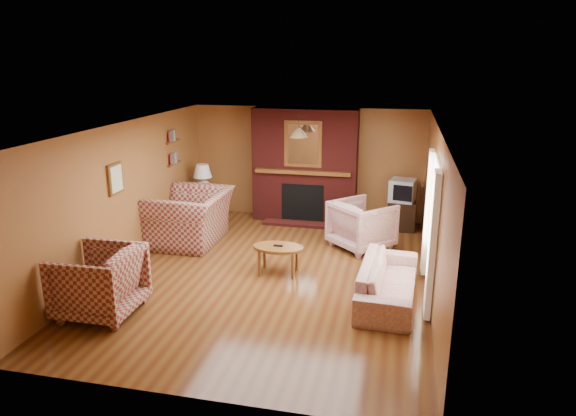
% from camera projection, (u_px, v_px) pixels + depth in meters
% --- Properties ---
extents(floor, '(6.50, 6.50, 0.00)m').
position_uv_depth(floor, '(270.00, 274.00, 8.40)').
color(floor, '#4E2610').
rests_on(floor, ground).
extents(ceiling, '(6.50, 6.50, 0.00)m').
position_uv_depth(ceiling, '(269.00, 127.00, 7.72)').
color(ceiling, silver).
rests_on(ceiling, wall_back).
extents(wall_back, '(6.50, 0.00, 6.50)m').
position_uv_depth(wall_back, '(307.00, 163.00, 11.10)').
color(wall_back, brown).
rests_on(wall_back, floor).
extents(wall_front, '(6.50, 0.00, 6.50)m').
position_uv_depth(wall_front, '(187.00, 294.00, 5.02)').
color(wall_front, brown).
rests_on(wall_front, floor).
extents(wall_left, '(0.00, 6.50, 6.50)m').
position_uv_depth(wall_left, '(125.00, 195.00, 8.58)').
color(wall_left, brown).
rests_on(wall_left, floor).
extents(wall_right, '(0.00, 6.50, 6.50)m').
position_uv_depth(wall_right, '(434.00, 214.00, 7.54)').
color(wall_right, brown).
rests_on(wall_right, floor).
extents(fireplace, '(2.20, 0.82, 2.40)m').
position_uv_depth(fireplace, '(305.00, 167.00, 10.86)').
color(fireplace, '#4F1411').
rests_on(fireplace, floor).
extents(window_right, '(0.10, 1.85, 2.00)m').
position_uv_depth(window_right, '(431.00, 223.00, 7.39)').
color(window_right, silver).
rests_on(window_right, wall_right).
extents(bookshelf, '(0.09, 0.55, 0.71)m').
position_uv_depth(bookshelf, '(175.00, 148.00, 10.21)').
color(bookshelf, brown).
rests_on(bookshelf, wall_left).
extents(botanical_print, '(0.05, 0.40, 0.50)m').
position_uv_depth(botanical_print, '(115.00, 179.00, 8.19)').
color(botanical_print, brown).
rests_on(botanical_print, wall_left).
extents(pendant_light, '(0.36, 0.36, 0.48)m').
position_uv_depth(pendant_light, '(299.00, 132.00, 9.99)').
color(pendant_light, black).
rests_on(pendant_light, ceiling).
extents(plaid_loveseat, '(1.34, 1.53, 0.99)m').
position_uv_depth(plaid_loveseat, '(191.00, 217.00, 9.72)').
color(plaid_loveseat, maroon).
rests_on(plaid_loveseat, floor).
extents(plaid_armchair, '(1.05, 1.03, 0.95)m').
position_uv_depth(plaid_armchair, '(99.00, 282.00, 6.99)').
color(plaid_armchair, maroon).
rests_on(plaid_armchair, floor).
extents(floral_sofa, '(0.88, 2.01, 0.58)m').
position_uv_depth(floral_sofa, '(388.00, 281.00, 7.47)').
color(floral_sofa, beige).
rests_on(floral_sofa, floor).
extents(floral_armchair, '(1.37, 1.38, 0.90)m').
position_uv_depth(floral_armchair, '(362.00, 225.00, 9.44)').
color(floral_armchair, beige).
rests_on(floral_armchair, floor).
extents(coffee_table, '(0.83, 0.51, 0.49)m').
position_uv_depth(coffee_table, '(278.00, 250.00, 8.33)').
color(coffee_table, brown).
rests_on(coffee_table, floor).
extents(side_table, '(0.45, 0.45, 0.60)m').
position_uv_depth(side_table, '(204.00, 207.00, 11.05)').
color(side_table, brown).
rests_on(side_table, floor).
extents(table_lamp, '(0.39, 0.39, 0.64)m').
position_uv_depth(table_lamp, '(203.00, 178.00, 10.86)').
color(table_lamp, silver).
rests_on(table_lamp, side_table).
extents(tv_stand, '(0.56, 0.51, 0.60)m').
position_uv_depth(tv_stand, '(401.00, 215.00, 10.51)').
color(tv_stand, black).
rests_on(tv_stand, floor).
extents(crt_tv, '(0.57, 0.56, 0.45)m').
position_uv_depth(crt_tv, '(403.00, 190.00, 10.36)').
color(crt_tv, '#9EA1A6').
rests_on(crt_tv, tv_stand).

